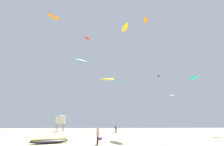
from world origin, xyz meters
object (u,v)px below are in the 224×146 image
kite_aloft_0 (193,78)px  person_midground (116,128)px  kite_aloft_2 (158,76)px  kite_aloft_6 (81,61)px  kite_aloft_1 (125,27)px  kite_aloft_4 (54,17)px  person_foreground (98,135)px  kite_grounded_near (50,141)px  kite_aloft_3 (107,79)px  kite_aloft_5 (146,20)px  kite_aloft_7 (172,96)px  kite_aloft_9 (87,38)px  lifeguard_tower (61,119)px  cooler_box (100,139)px  kite_aloft_8 (118,80)px

kite_aloft_0 → person_midground: bearing=161.3°
kite_aloft_2 → kite_aloft_6: bearing=-165.8°
kite_aloft_1 → kite_aloft_6: kite_aloft_1 is taller
kite_aloft_4 → person_foreground: bearing=-60.5°
kite_grounded_near → kite_aloft_2: bearing=54.6°
kite_aloft_3 → kite_aloft_6: bearing=171.5°
kite_aloft_0 → kite_aloft_5: bearing=-169.7°
kite_aloft_5 → kite_aloft_0: bearing=10.3°
kite_aloft_7 → kite_aloft_3: bearing=-160.2°
kite_aloft_3 → kite_aloft_9: (-6.02, 1.62, 12.81)m
lifeguard_tower → kite_aloft_3: 15.41m
cooler_box → kite_aloft_6: 30.92m
kite_aloft_0 → kite_aloft_3: (-17.27, 12.48, 2.36)m
kite_aloft_6 → kite_aloft_1: bearing=-43.5°
kite_aloft_8 → kite_aloft_4: bearing=-138.6°
kite_aloft_2 → kite_aloft_7: size_ratio=0.94×
lifeguard_tower → kite_aloft_1: kite_aloft_1 is taller
lifeguard_tower → kite_aloft_4: bearing=-103.0°
kite_aloft_8 → kite_aloft_9: 15.81m
cooler_box → kite_aloft_2: kite_aloft_2 is taller
lifeguard_tower → kite_aloft_0: bearing=-22.7°
kite_aloft_0 → kite_aloft_7: bearing=80.3°
kite_aloft_4 → kite_aloft_7: kite_aloft_4 is taller
lifeguard_tower → kite_aloft_5: kite_aloft_5 is taller
person_midground → kite_aloft_0: kite_aloft_0 is taller
kite_aloft_4 → kite_aloft_3: bearing=32.0°
kite_aloft_6 → kite_aloft_9: kite_aloft_9 is taller
kite_aloft_0 → kite_aloft_6: bearing=151.2°
cooler_box → kite_aloft_3: 26.45m
person_midground → kite_aloft_1: bearing=106.4°
lifeguard_tower → kite_aloft_8: size_ratio=1.05×
kite_aloft_3 → kite_aloft_8: kite_aloft_8 is taller
kite_aloft_9 → lifeguard_tower: bearing=-158.6°
kite_aloft_6 → kite_aloft_8: bearing=26.5°
kite_aloft_5 → kite_aloft_8: kite_aloft_5 is taller
kite_grounded_near → kite_aloft_7: size_ratio=1.73×
kite_grounded_near → kite_aloft_1: size_ratio=0.97×
kite_aloft_7 → kite_aloft_9: bearing=-167.7°
kite_aloft_0 → kite_aloft_7: kite_aloft_0 is taller
kite_aloft_2 → kite_aloft_3: kite_aloft_2 is taller
person_midground → kite_aloft_2: bearing=-162.0°
kite_grounded_near → kite_aloft_0: bearing=29.8°
person_foreground → kite_aloft_4: 34.12m
kite_aloft_5 → kite_aloft_7: kite_aloft_5 is taller
kite_grounded_near → lifeguard_tower: lifeguard_tower is taller
lifeguard_tower → kite_aloft_0: (28.69, -12.00, 7.98)m
kite_aloft_4 → kite_aloft_8: bearing=41.4°
kite_aloft_6 → kite_aloft_7: size_ratio=1.84×
kite_aloft_1 → kite_aloft_8: bearing=89.9°
kite_aloft_3 → kite_aloft_6: 9.32m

